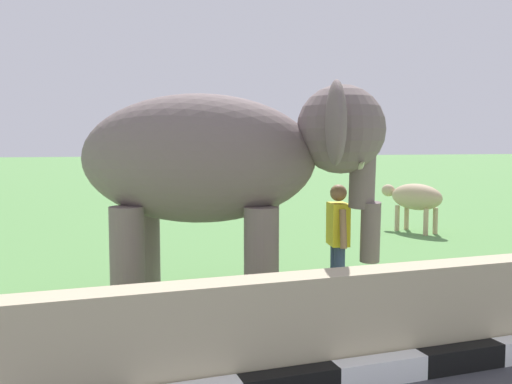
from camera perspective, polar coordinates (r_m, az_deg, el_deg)
barrier_parapet at (r=5.23m, az=3.22°, el=-13.99°), size 28.00×0.36×1.00m
elephant at (r=7.32m, az=-3.14°, el=3.03°), size 4.05×3.13×2.98m
person_handler at (r=7.70m, az=8.43°, el=-4.64°), size 0.32×0.66×1.66m
cow_near at (r=14.47m, az=16.05°, el=-0.57°), size 0.98×1.93×1.23m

